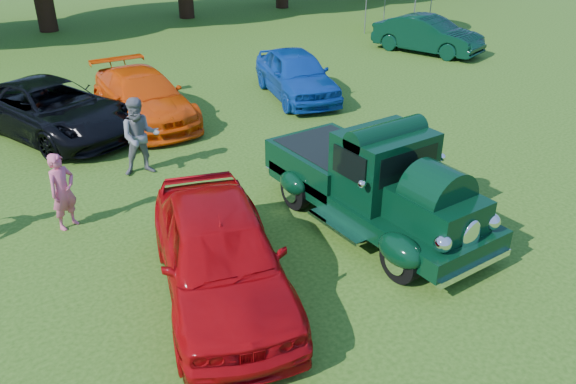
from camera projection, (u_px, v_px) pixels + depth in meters
ground at (336, 253)px, 10.40m from camera, size 120.00×120.00×0.00m
hero_pickup at (374, 184)px, 11.00m from camera, size 2.41×5.18×2.02m
red_convertible at (220, 253)px, 8.96m from camera, size 3.26×5.09×1.61m
back_car_black at (52, 109)px, 15.32m from camera, size 4.11×5.91×1.50m
back_car_orange at (143, 97)px, 16.38m from camera, size 2.20×5.02×1.44m
back_car_blue at (296, 74)px, 18.36m from camera, size 2.99×4.85×1.54m
back_car_green at (428, 35)px, 23.79m from camera, size 2.82×4.89×1.52m
spectator_pink at (63, 191)px, 10.91m from camera, size 0.68×0.58×1.57m
spectator_grey at (140, 137)px, 13.04m from camera, size 1.07×0.93×1.87m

